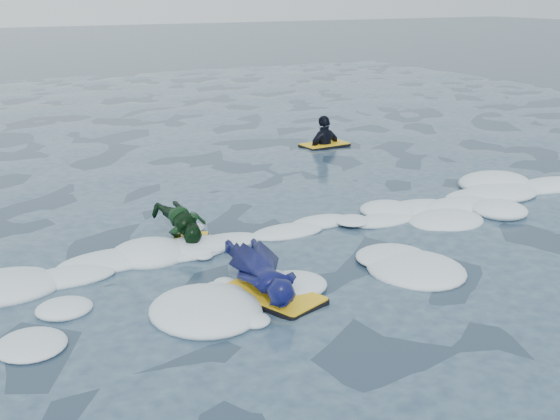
% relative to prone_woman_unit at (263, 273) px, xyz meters
% --- Properties ---
extents(ground, '(120.00, 120.00, 0.00)m').
position_rel_prone_woman_unit_xyz_m(ground, '(1.01, -0.03, -0.23)').
color(ground, '#162835').
rests_on(ground, ground).
extents(foam_band, '(12.00, 3.10, 0.30)m').
position_rel_prone_woman_unit_xyz_m(foam_band, '(1.01, 1.00, -0.23)').
color(foam_band, white).
rests_on(foam_band, ground).
extents(prone_woman_unit, '(0.98, 1.76, 0.44)m').
position_rel_prone_woman_unit_xyz_m(prone_woman_unit, '(0.00, 0.00, 0.00)').
color(prone_woman_unit, black).
rests_on(prone_woman_unit, ground).
extents(prone_child_unit, '(0.75, 1.26, 0.46)m').
position_rel_prone_woman_unit_xyz_m(prone_child_unit, '(-0.20, 1.95, 0.01)').
color(prone_child_unit, black).
rests_on(prone_child_unit, ground).
extents(waiting_rider_unit, '(1.06, 0.64, 1.52)m').
position_rel_prone_woman_unit_xyz_m(waiting_rider_unit, '(4.45, 6.09, -0.30)').
color(waiting_rider_unit, black).
rests_on(waiting_rider_unit, ground).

